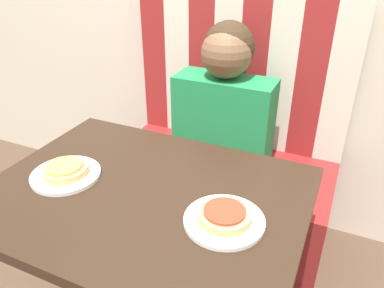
{
  "coord_description": "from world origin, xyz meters",
  "views": [
    {
      "loc": [
        0.5,
        -0.76,
        1.41
      ],
      "look_at": [
        0.0,
        0.34,
        0.74
      ],
      "focal_mm": 35.0,
      "sensor_mm": 36.0,
      "label": 1
    }
  ],
  "objects_px": {
    "person": "(225,96)",
    "pizza_left": "(65,170)",
    "plate_left": "(66,175)",
    "pizza_right": "(224,215)",
    "plate_right": "(224,221)"
  },
  "relations": [
    {
      "from": "plate_right",
      "to": "pizza_left",
      "type": "distance_m",
      "value": 0.52
    },
    {
      "from": "plate_right",
      "to": "pizza_left",
      "type": "relative_size",
      "value": 1.51
    },
    {
      "from": "person",
      "to": "pizza_left",
      "type": "relative_size",
      "value": 4.5
    },
    {
      "from": "plate_left",
      "to": "pizza_right",
      "type": "relative_size",
      "value": 1.51
    },
    {
      "from": "plate_right",
      "to": "pizza_right",
      "type": "relative_size",
      "value": 1.51
    },
    {
      "from": "pizza_left",
      "to": "pizza_right",
      "type": "xyz_separation_m",
      "value": [
        0.52,
        0.0,
        0.0
      ]
    },
    {
      "from": "person",
      "to": "pizza_left",
      "type": "height_order",
      "value": "person"
    },
    {
      "from": "person",
      "to": "pizza_right",
      "type": "relative_size",
      "value": 4.5
    },
    {
      "from": "person",
      "to": "pizza_left",
      "type": "xyz_separation_m",
      "value": [
        -0.26,
        -0.72,
        -0.03
      ]
    },
    {
      "from": "plate_left",
      "to": "pizza_left",
      "type": "height_order",
      "value": "pizza_left"
    },
    {
      "from": "plate_left",
      "to": "pizza_left",
      "type": "xyz_separation_m",
      "value": [
        0.0,
        0.0,
        0.02
      ]
    },
    {
      "from": "plate_left",
      "to": "pizza_right",
      "type": "height_order",
      "value": "pizza_right"
    },
    {
      "from": "person",
      "to": "pizza_right",
      "type": "xyz_separation_m",
      "value": [
        0.26,
        -0.72,
        -0.03
      ]
    },
    {
      "from": "plate_left",
      "to": "pizza_left",
      "type": "bearing_deg",
      "value": 0.0
    },
    {
      "from": "person",
      "to": "plate_left",
      "type": "height_order",
      "value": "person"
    }
  ]
}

